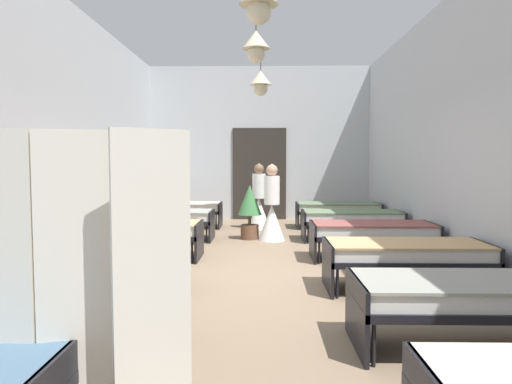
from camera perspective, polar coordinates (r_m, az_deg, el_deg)
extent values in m
cube|color=#8C755B|center=(6.61, -0.16, -10.10)|extent=(6.34, 12.50, 0.10)
cube|color=silver|center=(12.47, 0.42, 5.92)|extent=(6.14, 0.20, 4.00)
cube|color=silver|center=(7.14, -24.94, 7.18)|extent=(0.20, 11.90, 4.00)
cube|color=silver|center=(7.03, 25.05, 7.24)|extent=(0.20, 11.90, 4.00)
cube|color=#2D2823|center=(12.35, 0.42, 2.22)|extent=(1.40, 0.06, 2.40)
sphere|color=beige|center=(5.62, 0.34, 21.01)|extent=(0.28, 0.28, 0.28)
cylinder|color=brown|center=(7.79, 0.03, 20.60)|extent=(0.02, 0.02, 0.43)
cone|color=beige|center=(7.69, 0.03, 18.01)|extent=(0.44, 0.44, 0.28)
sphere|color=beige|center=(7.64, 0.03, 16.41)|extent=(0.28, 0.28, 0.28)
cylinder|color=brown|center=(9.78, 0.57, 16.44)|extent=(0.02, 0.02, 0.65)
cone|color=beige|center=(9.68, 0.57, 13.70)|extent=(0.44, 0.44, 0.28)
sphere|color=beige|center=(9.65, 0.57, 12.42)|extent=(0.28, 0.28, 0.28)
cylinder|color=black|center=(3.84, -16.15, -17.16)|extent=(0.03, 0.03, 0.34)
cylinder|color=black|center=(4.50, -13.36, -13.98)|extent=(0.03, 0.03, 0.34)
cube|color=black|center=(4.42, -25.86, -11.82)|extent=(1.90, 0.84, 0.07)
cube|color=black|center=(4.12, -13.83, -13.97)|extent=(0.04, 0.84, 0.57)
cube|color=white|center=(4.39, -25.90, -10.50)|extent=(1.82, 0.78, 0.14)
cube|color=#8C4C47|center=(4.37, -25.93, -9.46)|extent=(1.86, 0.82, 0.02)
cylinder|color=black|center=(3.78, 14.10, -17.51)|extent=(0.03, 0.03, 0.34)
cylinder|color=black|center=(4.44, 11.94, -14.19)|extent=(0.03, 0.03, 0.34)
cube|color=black|center=(4.30, 24.64, -12.19)|extent=(1.90, 0.84, 0.07)
cube|color=black|center=(4.06, 12.09, -14.20)|extent=(0.04, 0.84, 0.57)
cube|color=white|center=(4.28, 24.68, -10.84)|extent=(1.82, 0.78, 0.14)
cube|color=#9E9E93|center=(4.26, 24.71, -9.77)|extent=(1.86, 0.82, 0.02)
cylinder|color=black|center=(6.05, -27.22, -9.67)|extent=(0.03, 0.03, 0.34)
cylinder|color=black|center=(6.68, -24.27, -8.35)|extent=(0.03, 0.03, 0.34)
cylinder|color=black|center=(5.46, -10.63, -10.75)|extent=(0.03, 0.03, 0.34)
cylinder|color=black|center=(6.15, -9.26, -9.09)|extent=(0.03, 0.03, 0.34)
cube|color=black|center=(5.98, -18.20, -7.58)|extent=(1.90, 0.84, 0.07)
cube|color=black|center=(6.37, -26.19, -7.91)|extent=(0.04, 0.84, 0.57)
cube|color=black|center=(5.77, -9.32, -8.76)|extent=(0.04, 0.84, 0.57)
cube|color=white|center=(5.96, -18.22, -6.59)|extent=(1.82, 0.78, 0.14)
cube|color=#8C4C47|center=(5.95, -18.24, -5.82)|extent=(1.86, 0.82, 0.02)
cylinder|color=black|center=(5.41, 9.84, -10.87)|extent=(0.03, 0.03, 0.34)
cylinder|color=black|center=(6.11, 8.80, -9.18)|extent=(0.03, 0.03, 0.34)
cylinder|color=black|center=(5.93, 26.96, -9.93)|extent=(0.03, 0.03, 0.34)
cylinder|color=black|center=(6.57, 24.19, -8.54)|extent=(0.03, 0.03, 0.34)
cube|color=black|center=(5.90, 17.77, -7.73)|extent=(1.90, 0.84, 0.07)
cube|color=black|center=(5.73, 8.70, -8.85)|extent=(0.04, 0.84, 0.57)
cube|color=black|center=(6.25, 26.04, -8.12)|extent=(0.04, 0.84, 0.57)
cube|color=white|center=(5.88, 17.80, -6.73)|extent=(1.82, 0.78, 0.14)
cube|color=tan|center=(5.87, 17.81, -5.94)|extent=(1.86, 0.82, 0.02)
cylinder|color=black|center=(7.60, -20.93, -6.81)|extent=(0.03, 0.03, 0.34)
cylinder|color=black|center=(8.27, -19.06, -5.94)|extent=(0.03, 0.03, 0.34)
cylinder|color=black|center=(7.14, -7.77, -7.27)|extent=(0.03, 0.03, 0.34)
cylinder|color=black|center=(7.84, -6.96, -6.27)|extent=(0.03, 0.03, 0.34)
cube|color=black|center=(7.63, -13.86, -5.07)|extent=(1.90, 0.84, 0.07)
cube|color=black|center=(7.94, -20.38, -5.51)|extent=(0.04, 0.84, 0.57)
cube|color=black|center=(7.46, -6.90, -5.87)|extent=(0.04, 0.84, 0.57)
cube|color=white|center=(7.62, -13.87, -4.29)|extent=(1.82, 0.78, 0.14)
cube|color=tan|center=(7.61, -13.88, -3.68)|extent=(1.86, 0.82, 0.02)
cylinder|color=black|center=(7.11, 7.67, -7.33)|extent=(0.03, 0.03, 0.34)
cylinder|color=black|center=(7.81, 7.06, -6.31)|extent=(0.03, 0.03, 0.34)
cylinder|color=black|center=(7.51, 21.08, -6.95)|extent=(0.03, 0.03, 0.34)
cylinder|color=black|center=(8.18, 19.34, -6.04)|extent=(0.03, 0.03, 0.34)
cube|color=black|center=(7.57, 13.95, -5.15)|extent=(1.90, 0.84, 0.07)
cube|color=black|center=(7.43, 6.89, -5.91)|extent=(0.04, 0.84, 0.57)
cube|color=black|center=(7.84, 20.61, -5.62)|extent=(0.04, 0.84, 0.57)
cube|color=white|center=(7.55, 13.96, -4.36)|extent=(1.82, 0.78, 0.14)
cube|color=#8C4C47|center=(7.54, 13.97, -3.74)|extent=(1.86, 0.82, 0.02)
cylinder|color=black|center=(9.23, -16.86, -4.89)|extent=(0.03, 0.03, 0.34)
cylinder|color=black|center=(9.91, -15.58, -4.28)|extent=(0.03, 0.03, 0.34)
cylinder|color=black|center=(8.85, -6.03, -5.12)|extent=(0.03, 0.03, 0.34)
cylinder|color=black|center=(9.56, -5.50, -4.45)|extent=(0.03, 0.03, 0.34)
cube|color=black|center=(9.32, -11.09, -3.44)|extent=(1.90, 0.84, 0.07)
cube|color=black|center=(9.57, -16.55, -3.87)|extent=(0.04, 0.84, 0.57)
cube|color=black|center=(9.18, -5.39, -4.05)|extent=(0.04, 0.84, 0.57)
cube|color=white|center=(9.31, -11.10, -2.80)|extent=(1.82, 0.78, 0.14)
cube|color=#9E9E93|center=(9.30, -11.11, -2.30)|extent=(1.86, 0.82, 0.02)
cylinder|color=black|center=(8.82, 6.35, -5.15)|extent=(0.03, 0.03, 0.34)
cylinder|color=black|center=(9.53, 5.95, -4.48)|extent=(0.03, 0.03, 0.34)
cylinder|color=black|center=(9.15, 17.31, -4.98)|extent=(0.03, 0.03, 0.34)
cylinder|color=black|center=(9.83, 16.14, -4.35)|extent=(0.03, 0.03, 0.34)
cube|color=black|center=(9.27, 11.53, -3.49)|extent=(1.90, 0.84, 0.07)
cube|color=black|center=(9.15, 5.78, -4.08)|extent=(0.04, 0.84, 0.57)
cube|color=black|center=(9.49, 17.07, -3.95)|extent=(0.04, 0.84, 0.57)
cube|color=white|center=(9.25, 11.54, -2.85)|extent=(1.82, 0.78, 0.14)
cube|color=slate|center=(9.24, 11.55, -2.34)|extent=(1.86, 0.82, 0.02)
cylinder|color=black|center=(10.89, -14.03, -3.54)|extent=(0.03, 0.03, 0.34)
cylinder|color=black|center=(11.58, -13.10, -3.09)|extent=(0.03, 0.03, 0.34)
cylinder|color=black|center=(10.57, -4.86, -3.66)|extent=(0.03, 0.03, 0.34)
cylinder|color=black|center=(11.28, -4.49, -3.19)|extent=(0.03, 0.03, 0.34)
cube|color=black|center=(11.02, -9.18, -2.31)|extent=(1.90, 0.84, 0.07)
cube|color=black|center=(11.24, -13.85, -2.71)|extent=(0.04, 0.84, 0.57)
cube|color=black|center=(10.91, -4.36, -2.81)|extent=(0.04, 0.84, 0.57)
cube|color=silver|center=(11.01, -9.19, -1.77)|extent=(1.82, 0.78, 0.14)
cube|color=beige|center=(11.01, -9.19, -1.35)|extent=(1.86, 0.82, 0.02)
cylinder|color=black|center=(10.55, 5.47, -3.68)|extent=(0.03, 0.03, 0.34)
cylinder|color=black|center=(11.26, 5.19, -3.20)|extent=(0.03, 0.03, 0.34)
cylinder|color=black|center=(10.82, 14.72, -3.59)|extent=(0.03, 0.03, 0.34)
cylinder|color=black|center=(11.52, 13.87, -3.14)|extent=(0.03, 0.03, 0.34)
cube|color=black|center=(10.98, 9.87, -2.35)|extent=(1.90, 0.84, 0.07)
cube|color=black|center=(10.89, 5.02, -2.82)|extent=(0.04, 0.84, 0.57)
cube|color=black|center=(11.17, 14.59, -2.76)|extent=(0.04, 0.84, 0.57)
cube|color=silver|center=(10.97, 9.88, -1.80)|extent=(1.82, 0.78, 0.14)
cube|color=slate|center=(10.96, 9.88, -1.37)|extent=(1.86, 0.82, 0.02)
cone|color=white|center=(9.10, 1.93, -3.71)|extent=(0.52, 0.52, 0.70)
cylinder|color=white|center=(9.04, 1.94, 0.22)|extent=(0.30, 0.30, 0.55)
sphere|color=tan|center=(9.02, 1.94, 2.66)|extent=(0.22, 0.22, 0.22)
cone|color=white|center=(9.02, 1.94, 3.15)|extent=(0.18, 0.18, 0.10)
cone|color=white|center=(10.61, 0.36, -2.64)|extent=(0.52, 0.52, 0.70)
cylinder|color=white|center=(10.56, 0.36, 0.74)|extent=(0.30, 0.30, 0.55)
sphere|color=#846047|center=(10.55, 0.36, 2.82)|extent=(0.22, 0.22, 0.22)
cone|color=white|center=(10.55, 0.36, 3.24)|extent=(0.18, 0.18, 0.10)
cylinder|color=brown|center=(9.29, -0.77, -4.86)|extent=(0.36, 0.36, 0.28)
cylinder|color=brown|center=(9.25, -0.77, -3.38)|extent=(0.06, 0.06, 0.20)
cone|color=#3D7A42|center=(9.21, -0.78, -0.96)|extent=(0.48, 0.48, 0.59)
cube|color=silver|center=(2.75, -20.83, -10.89)|extent=(0.41, 0.14, 1.70)
cube|color=silver|center=(2.56, -12.41, -11.76)|extent=(0.37, 0.25, 1.70)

